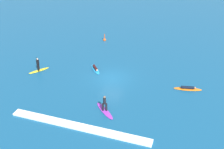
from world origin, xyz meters
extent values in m
plane|color=navy|center=(0.00, 0.00, 0.00)|extent=(120.00, 120.00, 0.00)
ellipsoid|color=orange|center=(9.13, 0.30, 0.05)|extent=(3.29, 1.36, 0.10)
cylinder|color=black|center=(9.08, 0.29, 0.26)|extent=(1.49, 0.61, 0.33)
sphere|color=#A37556|center=(9.91, 0.46, 0.28)|extent=(0.26, 0.26, 0.22)
ellipsoid|color=yellow|center=(-9.61, -1.28, 0.05)|extent=(1.99, 2.61, 0.11)
cylinder|color=black|center=(-9.70, -1.09, 0.51)|extent=(0.28, 0.28, 0.80)
cylinder|color=black|center=(-9.52, -1.47, 0.51)|extent=(0.28, 0.28, 0.80)
cylinder|color=black|center=(-9.61, -1.28, 1.25)|extent=(0.50, 0.50, 0.67)
sphere|color=beige|center=(-9.61, -1.28, 1.70)|extent=(0.32, 0.32, 0.23)
cylinder|color=black|center=(-9.46, -1.56, 1.10)|extent=(0.30, 0.22, 1.96)
cube|color=black|center=(-9.46, -1.56, 0.17)|extent=(0.20, 0.16, 0.32)
ellipsoid|color=#1E8CD1|center=(-2.78, 1.39, 0.05)|extent=(2.32, 2.68, 0.10)
cylinder|color=#381414|center=(-2.81, 1.43, 0.27)|extent=(1.11, 1.26, 0.34)
sphere|color=beige|center=(-2.31, 0.81, 0.29)|extent=(0.32, 0.32, 0.22)
ellipsoid|color=purple|center=(1.46, -6.65, 0.05)|extent=(2.80, 2.66, 0.10)
cylinder|color=black|center=(1.63, -6.60, 0.51)|extent=(0.30, 0.30, 0.84)
cylinder|color=black|center=(1.29, -6.70, 0.51)|extent=(0.30, 0.30, 0.84)
cylinder|color=black|center=(1.46, -6.65, 1.26)|extent=(0.42, 0.42, 0.67)
sphere|color=brown|center=(1.46, -6.65, 1.71)|extent=(0.33, 0.33, 0.23)
sphere|color=#E55119|center=(-5.08, 11.25, 0.12)|extent=(0.49, 0.49, 0.49)
cylinder|color=#E55119|center=(-5.08, 11.25, 0.57)|extent=(0.13, 0.13, 1.13)
cube|color=white|center=(0.00, -9.79, 0.09)|extent=(14.02, 0.90, 0.18)
camera|label=1|loc=(9.26, -27.46, 16.73)|focal=43.26mm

